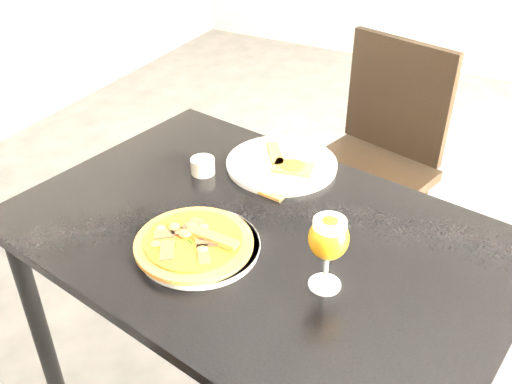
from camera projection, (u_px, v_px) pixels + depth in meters
The scene contains 9 objects.
dining_table at pixel (258, 259), 1.43m from camera, with size 1.32×0.99×0.75m.
chair_far at pixel (372, 158), 2.13m from camera, with size 0.53×0.53×0.94m.
plate_main at pixel (199, 246), 1.32m from camera, with size 0.28×0.28×0.02m, color white.
pizza at pixel (194, 242), 1.31m from camera, with size 0.27×0.27×0.03m.
plate_second at pixel (282, 164), 1.63m from camera, with size 0.31×0.31×0.02m, color white.
crust_scraps at pixel (287, 163), 1.60m from camera, with size 0.19×0.15×0.02m.
loose_crust at pixel (265, 193), 1.51m from camera, with size 0.11×0.02×0.01m, color #9C6B25.
sauce_cup at pixel (203, 165), 1.59m from camera, with size 0.07×0.07×0.04m.
beer_glass at pixel (329, 239), 1.15m from camera, with size 0.08×0.08×0.18m.
Camera 1 is at (0.18, -1.22, 1.60)m, focal length 40.00 mm.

